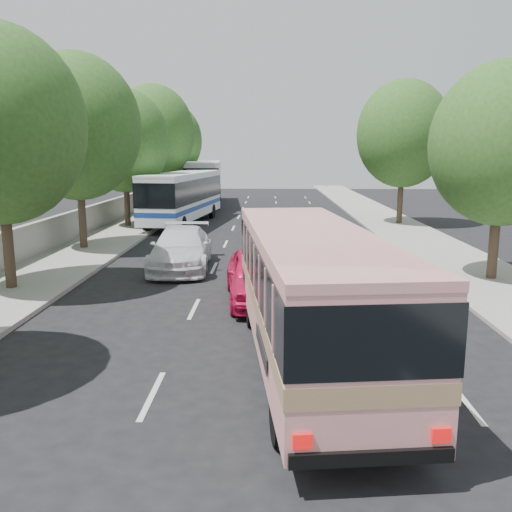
{
  "coord_description": "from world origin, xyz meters",
  "views": [
    {
      "loc": [
        0.41,
        -11.94,
        4.72
      ],
      "look_at": [
        -0.0,
        4.34,
        1.6
      ],
      "focal_mm": 38.0,
      "sensor_mm": 36.0,
      "label": 1
    }
  ],
  "objects_px": {
    "tour_coach_rear": "(205,179)",
    "white_pickup": "(181,249)",
    "pink_taxi": "(258,275)",
    "tour_coach_front": "(183,193)",
    "pink_bus": "(310,283)"
  },
  "relations": [
    {
      "from": "tour_coach_rear",
      "to": "white_pickup",
      "type": "bearing_deg",
      "value": -89.87
    },
    {
      "from": "white_pickup",
      "to": "tour_coach_rear",
      "type": "distance_m",
      "value": 28.04
    },
    {
      "from": "pink_taxi",
      "to": "tour_coach_rear",
      "type": "xyz_separation_m",
      "value": [
        -5.62,
        32.78,
        1.52
      ]
    },
    {
      "from": "pink_bus",
      "to": "white_pickup",
      "type": "xyz_separation_m",
      "value": [
        -4.53,
        10.26,
        -1.08
      ]
    },
    {
      "from": "pink_bus",
      "to": "white_pickup",
      "type": "relative_size",
      "value": 1.72
    },
    {
      "from": "pink_bus",
      "to": "tour_coach_front",
      "type": "distance_m",
      "value": 25.08
    },
    {
      "from": "pink_bus",
      "to": "pink_taxi",
      "type": "height_order",
      "value": "pink_bus"
    },
    {
      "from": "pink_bus",
      "to": "tour_coach_rear",
      "type": "xyz_separation_m",
      "value": [
        -6.87,
        38.16,
        0.45
      ]
    },
    {
      "from": "pink_bus",
      "to": "pink_taxi",
      "type": "relative_size",
      "value": 1.99
    },
    {
      "from": "white_pickup",
      "to": "tour_coach_rear",
      "type": "xyz_separation_m",
      "value": [
        -2.34,
        27.9,
        1.53
      ]
    },
    {
      "from": "pink_bus",
      "to": "tour_coach_rear",
      "type": "bearing_deg",
      "value": 94.01
    },
    {
      "from": "white_pickup",
      "to": "tour_coach_front",
      "type": "distance_m",
      "value": 14.14
    },
    {
      "from": "pink_taxi",
      "to": "tour_coach_front",
      "type": "distance_m",
      "value": 19.6
    },
    {
      "from": "pink_taxi",
      "to": "tour_coach_front",
      "type": "xyz_separation_m",
      "value": [
        -5.38,
        18.81,
        1.22
      ]
    },
    {
      "from": "pink_bus",
      "to": "tour_coach_front",
      "type": "relative_size",
      "value": 0.85
    }
  ]
}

